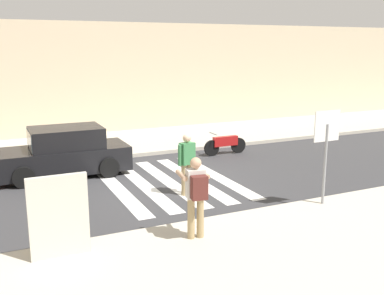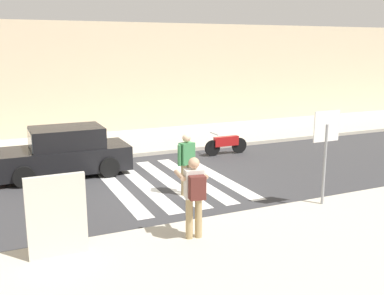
% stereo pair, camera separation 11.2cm
% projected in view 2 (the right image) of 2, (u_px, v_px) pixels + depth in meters
% --- Properties ---
extents(ground_plane, '(120.00, 120.00, 0.00)m').
position_uv_depth(ground_plane, '(171.00, 184.00, 13.53)').
color(ground_plane, '#38383A').
extents(sidewalk_near, '(60.00, 6.00, 0.14)m').
position_uv_depth(sidewalk_near, '(301.00, 274.00, 8.01)').
color(sidewalk_near, beige).
rests_on(sidewalk_near, ground).
extents(sidewalk_far, '(60.00, 4.80, 0.14)m').
position_uv_depth(sidewalk_far, '(118.00, 143.00, 18.84)').
color(sidewalk_far, beige).
rests_on(sidewalk_far, ground).
extents(building_facade_far, '(56.00, 4.00, 5.13)m').
position_uv_depth(building_facade_far, '(92.00, 77.00, 22.20)').
color(building_facade_far, beige).
rests_on(building_facade_far, ground).
extents(crosswalk_stripe_0, '(0.44, 5.20, 0.01)m').
position_uv_depth(crosswalk_stripe_0, '(118.00, 188.00, 13.06)').
color(crosswalk_stripe_0, silver).
rests_on(crosswalk_stripe_0, ground).
extents(crosswalk_stripe_1, '(0.44, 5.20, 0.01)m').
position_uv_depth(crosswalk_stripe_1, '(144.00, 185.00, 13.38)').
color(crosswalk_stripe_1, silver).
rests_on(crosswalk_stripe_1, ground).
extents(crosswalk_stripe_2, '(0.44, 5.20, 0.01)m').
position_uv_depth(crosswalk_stripe_2, '(169.00, 182.00, 13.71)').
color(crosswalk_stripe_2, silver).
rests_on(crosswalk_stripe_2, ground).
extents(crosswalk_stripe_3, '(0.44, 5.20, 0.01)m').
position_uv_depth(crosswalk_stripe_3, '(193.00, 178.00, 14.03)').
color(crosswalk_stripe_3, silver).
rests_on(crosswalk_stripe_3, ground).
extents(crosswalk_stripe_4, '(0.44, 5.20, 0.01)m').
position_uv_depth(crosswalk_stripe_4, '(215.00, 176.00, 14.35)').
color(crosswalk_stripe_4, silver).
rests_on(crosswalk_stripe_4, ground).
extents(stop_sign, '(0.76, 0.08, 2.38)m').
position_uv_depth(stop_sign, '(326.00, 137.00, 11.02)').
color(stop_sign, gray).
rests_on(stop_sign, sidewalk_near).
extents(photographer_with_backpack, '(0.65, 0.89, 1.72)m').
position_uv_depth(photographer_with_backpack, '(194.00, 191.00, 9.13)').
color(photographer_with_backpack, tan).
rests_on(photographer_with_backpack, sidewalk_near).
extents(pedestrian_crossing, '(0.57, 0.32, 1.72)m').
position_uv_depth(pedestrian_crossing, '(187.00, 161.00, 12.32)').
color(pedestrian_crossing, tan).
rests_on(pedestrian_crossing, ground).
extents(parked_car_black, '(4.10, 1.92, 1.55)m').
position_uv_depth(parked_car_black, '(64.00, 153.00, 14.30)').
color(parked_car_black, black).
rests_on(parked_car_black, ground).
extents(motorcycle, '(1.76, 0.60, 0.87)m').
position_uv_depth(motorcycle, '(226.00, 144.00, 17.08)').
color(motorcycle, black).
rests_on(motorcycle, ground).
extents(advertising_board, '(1.10, 0.11, 1.60)m').
position_uv_depth(advertising_board, '(57.00, 216.00, 8.40)').
color(advertising_board, beige).
rests_on(advertising_board, sidewalk_near).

